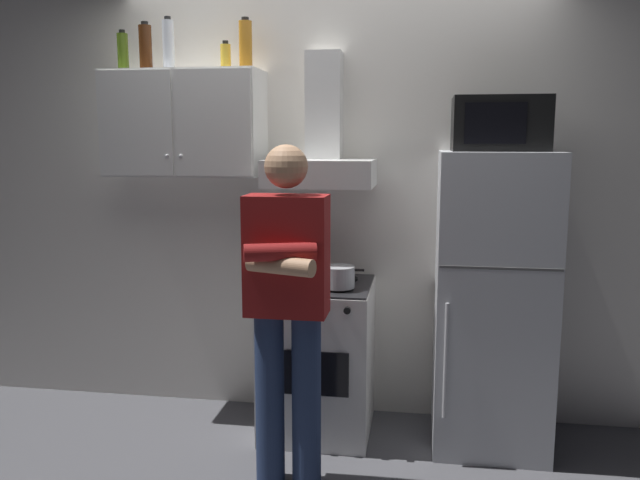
# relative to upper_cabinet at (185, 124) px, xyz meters

# --- Properties ---
(ground_plane) EXTENTS (7.00, 7.00, 0.00)m
(ground_plane) POSITION_rel_upper_cabinet_xyz_m (0.85, -0.37, -1.75)
(ground_plane) COLOR #4C4C51
(back_wall_tiled) EXTENTS (4.80, 0.10, 2.70)m
(back_wall_tiled) POSITION_rel_upper_cabinet_xyz_m (0.85, 0.23, -0.40)
(back_wall_tiled) COLOR silver
(back_wall_tiled) RESTS_ON ground_plane
(upper_cabinet) EXTENTS (0.90, 0.37, 0.60)m
(upper_cabinet) POSITION_rel_upper_cabinet_xyz_m (0.00, 0.00, 0.00)
(upper_cabinet) COLOR white
(stove_oven) EXTENTS (0.60, 0.62, 0.87)m
(stove_oven) POSITION_rel_upper_cabinet_xyz_m (0.80, -0.13, -1.32)
(stove_oven) COLOR white
(stove_oven) RESTS_ON ground_plane
(range_hood) EXTENTS (0.60, 0.44, 0.75)m
(range_hood) POSITION_rel_upper_cabinet_xyz_m (0.80, 0.00, -0.15)
(range_hood) COLOR white
(refrigerator) EXTENTS (0.60, 0.62, 1.60)m
(refrigerator) POSITION_rel_upper_cabinet_xyz_m (1.75, -0.12, -0.95)
(refrigerator) COLOR silver
(refrigerator) RESTS_ON ground_plane
(microwave) EXTENTS (0.48, 0.37, 0.28)m
(microwave) POSITION_rel_upper_cabinet_xyz_m (1.75, -0.11, -0.01)
(microwave) COLOR black
(microwave) RESTS_ON refrigerator
(person_standing) EXTENTS (0.38, 0.33, 1.64)m
(person_standing) POSITION_rel_upper_cabinet_xyz_m (0.75, -0.73, -0.85)
(person_standing) COLOR navy
(person_standing) RESTS_ON ground_plane
(cooking_pot) EXTENTS (0.28, 0.18, 0.12)m
(cooking_pot) POSITION_rel_upper_cabinet_xyz_m (0.93, -0.24, -0.82)
(cooking_pot) COLOR #B7BABF
(cooking_pot) RESTS_ON stove_oven
(bottle_liquor_amber) EXTENTS (0.07, 0.07, 0.29)m
(bottle_liquor_amber) POSITION_rel_upper_cabinet_xyz_m (0.36, 0.03, 0.44)
(bottle_liquor_amber) COLOR #B7721E
(bottle_liquor_amber) RESTS_ON upper_cabinet
(bottle_olive_oil) EXTENTS (0.06, 0.06, 0.23)m
(bottle_olive_oil) POSITION_rel_upper_cabinet_xyz_m (-0.35, -0.02, 0.41)
(bottle_olive_oil) COLOR #4C6B19
(bottle_olive_oil) RESTS_ON upper_cabinet
(bottle_rum_dark) EXTENTS (0.07, 0.07, 0.27)m
(bottle_rum_dark) POSITION_rel_upper_cabinet_xyz_m (-0.21, -0.02, 0.43)
(bottle_rum_dark) COLOR #47230F
(bottle_rum_dark) RESTS_ON upper_cabinet
(bottle_vodka_clear) EXTENTS (0.06, 0.06, 0.29)m
(bottle_vodka_clear) POSITION_rel_upper_cabinet_xyz_m (-0.07, -0.02, 0.44)
(bottle_vodka_clear) COLOR silver
(bottle_vodka_clear) RESTS_ON upper_cabinet
(bottle_spice_jar) EXTENTS (0.06, 0.06, 0.16)m
(bottle_spice_jar) POSITION_rel_upper_cabinet_xyz_m (0.25, 0.02, 0.37)
(bottle_spice_jar) COLOR gold
(bottle_spice_jar) RESTS_ON upper_cabinet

